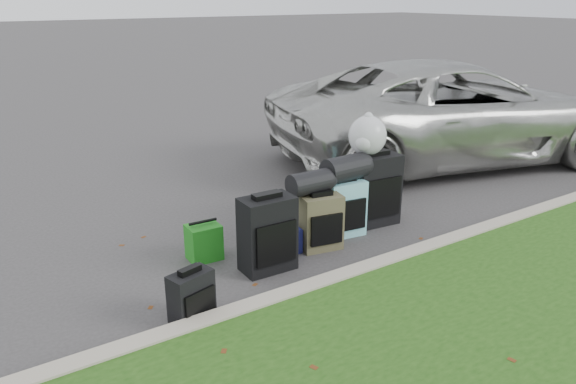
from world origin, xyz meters
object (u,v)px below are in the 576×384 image
suitcase_large_black_left (267,234)px  suitcase_olive (321,222)px  suitcase_teal (344,208)px  suitcase_large_black_right (374,190)px  tote_green (204,242)px  suitcase_small_black (191,298)px  suv (451,111)px  tote_navy (288,240)px

suitcase_large_black_left → suitcase_olive: size_ratio=1.26×
suitcase_olive → suitcase_teal: 0.46m
suitcase_large_black_left → suitcase_large_black_right: 1.70m
suitcase_large_black_left → suitcase_olive: 0.74m
suitcase_large_black_left → tote_green: (-0.42, 0.55, -0.19)m
suitcase_small_black → suv: bearing=6.7°
suv → tote_navy: (-4.13, -1.49, -0.67)m
suitcase_large_black_left → tote_navy: (0.38, 0.21, -0.24)m
suv → suitcase_large_black_right: size_ratio=6.91×
suitcase_large_black_right → tote_navy: size_ratio=3.15×
suitcase_small_black → tote_green: bearing=45.0°
suitcase_olive → suitcase_teal: size_ratio=0.94×
tote_green → suitcase_olive: bearing=-18.8°
suitcase_teal → suitcase_large_black_right: (0.50, 0.07, 0.10)m
suitcase_small_black → suitcase_olive: size_ratio=0.76×
suv → suitcase_olive: 4.14m
suitcase_large_black_left → suitcase_teal: 1.19m
tote_navy → suitcase_small_black: bearing=-145.3°
suitcase_olive → tote_green: size_ratio=1.61×
suitcase_large_black_left → tote_navy: suitcase_large_black_left is taller
suitcase_large_black_left → tote_green: size_ratio=2.03×
suitcase_large_black_left → suitcase_olive: (0.73, 0.11, -0.08)m
suv → suitcase_large_black_left: suv is taller
suv → suitcase_small_black: 5.97m
suitcase_teal → suv: bearing=31.2°
suitcase_large_black_right → tote_navy: suitcase_large_black_right is taller
suv → suitcase_small_black: bearing=126.3°
suitcase_large_black_left → suitcase_small_black: bearing=-153.8°
suv → suitcase_large_black_left: bearing=125.6°
suitcase_teal → suitcase_large_black_right: bearing=15.7°
suitcase_small_black → suitcase_teal: (2.18, 0.72, 0.09)m
suitcase_small_black → suitcase_olive: (1.74, 0.58, 0.07)m
suv → suitcase_teal: bearing=128.3°
suitcase_small_black → suitcase_large_black_right: bearing=1.6°
suitcase_small_black → suitcase_teal: 2.30m
suv → suitcase_olive: suv is taller
suitcase_small_black → tote_navy: (1.40, 0.68, -0.09)m
suitcase_olive → suv: bearing=33.9°
suitcase_small_black → suitcase_large_black_left: (1.02, 0.47, 0.15)m
tote_green → tote_navy: size_ratio=1.39×
suitcase_large_black_left → suitcase_teal: size_ratio=1.18×
suitcase_small_black → suitcase_large_black_left: suitcase_large_black_left is taller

